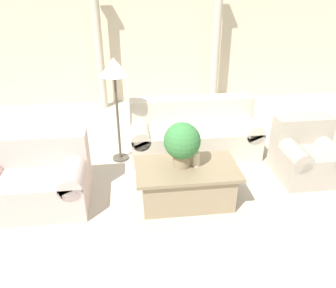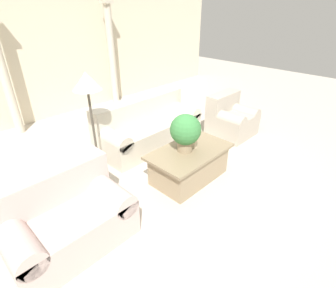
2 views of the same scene
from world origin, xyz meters
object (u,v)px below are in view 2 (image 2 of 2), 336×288
sofa_long (148,127)px  coffee_table (189,164)px  armchair (231,118)px  potted_plant (186,131)px  loveseat (65,217)px  floor_lamp (87,87)px

sofa_long → coffee_table: 1.33m
coffee_table → armchair: armchair is taller
coffee_table → armchair: 1.80m
potted_plant → armchair: potted_plant is taller
loveseat → armchair: (3.59, 0.21, -0.01)m
coffee_table → armchair: bearing=13.0°
floor_lamp → armchair: floor_lamp is taller
loveseat → potted_plant: size_ratio=2.31×
sofa_long → loveseat: size_ratio=1.55×
loveseat → potted_plant: (1.78, -0.15, 0.46)m
floor_lamp → armchair: size_ratio=1.93×
sofa_long → armchair: bearing=-31.9°
potted_plant → armchair: (1.81, 0.36, -0.46)m
sofa_long → armchair: 1.67m
loveseat → armchair: size_ratio=1.58×
floor_lamp → armchair: (2.58, -0.77, -1.01)m
sofa_long → coffee_table: sofa_long is taller
sofa_long → armchair: size_ratio=2.45×
coffee_table → sofa_long: bearing=75.5°
floor_lamp → loveseat: bearing=-136.0°
armchair → loveseat: bearing=-176.7°
loveseat → armchair: bearing=3.3°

